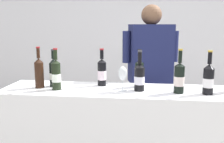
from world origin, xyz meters
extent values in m
cube|color=white|center=(0.00, 2.60, 1.40)|extent=(8.00, 0.10, 2.80)
cylinder|color=black|center=(-0.75, -0.02, 1.08)|extent=(0.08, 0.08, 0.22)
cone|color=black|center=(-0.75, -0.02, 1.20)|extent=(0.08, 0.08, 0.04)
cylinder|color=black|center=(-0.75, -0.02, 1.26)|extent=(0.03, 0.03, 0.09)
cylinder|color=maroon|center=(-0.75, -0.02, 1.31)|extent=(0.03, 0.03, 0.01)
cylinder|color=black|center=(0.41, -0.05, 1.07)|extent=(0.08, 0.08, 0.21)
cone|color=black|center=(0.41, -0.05, 1.19)|extent=(0.08, 0.08, 0.03)
cylinder|color=black|center=(0.41, -0.05, 1.26)|extent=(0.03, 0.03, 0.10)
cylinder|color=#B79333|center=(0.41, -0.05, 1.31)|extent=(0.03, 0.03, 0.01)
cylinder|color=silver|center=(0.41, -0.05, 1.06)|extent=(0.08, 0.08, 0.07)
cylinder|color=black|center=(0.10, -0.02, 1.06)|extent=(0.08, 0.08, 0.19)
cone|color=black|center=(0.10, -0.02, 1.17)|extent=(0.08, 0.08, 0.03)
cylinder|color=black|center=(0.10, -0.02, 1.24)|extent=(0.03, 0.03, 0.10)
cylinder|color=#333338|center=(0.10, -0.02, 1.29)|extent=(0.04, 0.04, 0.01)
cylinder|color=silver|center=(0.10, -0.02, 1.05)|extent=(0.08, 0.08, 0.07)
cylinder|color=black|center=(-0.23, 0.13, 1.07)|extent=(0.08, 0.08, 0.20)
cone|color=black|center=(-0.23, 0.13, 1.19)|extent=(0.08, 0.08, 0.03)
cylinder|color=black|center=(-0.23, 0.13, 1.24)|extent=(0.03, 0.03, 0.08)
cylinder|color=maroon|center=(-0.23, 0.13, 1.29)|extent=(0.04, 0.04, 0.01)
cylinder|color=silver|center=(-0.23, 0.13, 1.06)|extent=(0.08, 0.08, 0.08)
cylinder|color=black|center=(0.62, -0.06, 1.07)|extent=(0.08, 0.08, 0.20)
cone|color=black|center=(0.62, -0.06, 1.19)|extent=(0.08, 0.08, 0.04)
cylinder|color=black|center=(0.62, -0.06, 1.25)|extent=(0.03, 0.03, 0.09)
cylinder|color=#B79333|center=(0.62, -0.06, 1.30)|extent=(0.04, 0.04, 0.01)
cylinder|color=white|center=(0.62, -0.06, 1.06)|extent=(0.08, 0.08, 0.07)
cylinder|color=black|center=(-0.64, 0.04, 1.07)|extent=(0.07, 0.07, 0.20)
cone|color=black|center=(-0.64, 0.04, 1.19)|extent=(0.07, 0.07, 0.04)
cylinder|color=black|center=(-0.64, 0.04, 1.24)|extent=(0.03, 0.03, 0.07)
cylinder|color=#333338|center=(-0.64, 0.04, 1.29)|extent=(0.03, 0.03, 0.01)
cylinder|color=white|center=(-0.64, 0.04, 1.06)|extent=(0.07, 0.07, 0.06)
cylinder|color=black|center=(-0.58, -0.06, 1.08)|extent=(0.07, 0.07, 0.22)
cone|color=black|center=(-0.58, -0.06, 1.20)|extent=(0.07, 0.07, 0.03)
cylinder|color=black|center=(-0.58, -0.06, 1.26)|extent=(0.03, 0.03, 0.08)
cylinder|color=maroon|center=(-0.58, -0.06, 1.30)|extent=(0.04, 0.04, 0.01)
cylinder|color=white|center=(-0.58, -0.06, 1.07)|extent=(0.07, 0.07, 0.07)
cylinder|color=black|center=(0.09, 0.12, 1.07)|extent=(0.07, 0.07, 0.21)
cone|color=black|center=(0.09, 0.12, 1.19)|extent=(0.07, 0.07, 0.03)
cylinder|color=black|center=(0.09, 0.12, 1.24)|extent=(0.03, 0.03, 0.08)
cylinder|color=black|center=(0.09, 0.12, 1.29)|extent=(0.04, 0.04, 0.01)
cylinder|color=silver|center=(0.09, 0.12, 1.06)|extent=(0.08, 0.08, 0.08)
cylinder|color=silver|center=(-0.04, -0.04, 0.97)|extent=(0.07, 0.07, 0.00)
cylinder|color=silver|center=(-0.04, -0.04, 1.02)|extent=(0.01, 0.01, 0.09)
ellipsoid|color=silver|center=(-0.04, -0.04, 1.11)|extent=(0.07, 0.07, 0.11)
ellipsoid|color=maroon|center=(-0.04, -0.04, 1.09)|extent=(0.05, 0.05, 0.04)
cube|color=black|center=(0.20, 0.58, 0.46)|extent=(0.43, 0.33, 0.91)
cube|color=#191E47|center=(0.20, 0.58, 1.21)|extent=(0.47, 0.34, 0.59)
sphere|color=brown|center=(0.20, 0.58, 1.59)|extent=(0.20, 0.20, 0.20)
cylinder|color=#191E47|center=(0.44, 0.64, 1.28)|extent=(0.08, 0.08, 0.32)
cylinder|color=#191E47|center=(-0.04, 0.52, 1.28)|extent=(0.08, 0.08, 0.32)
camera|label=1|loc=(0.12, -2.04, 1.50)|focal=40.96mm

